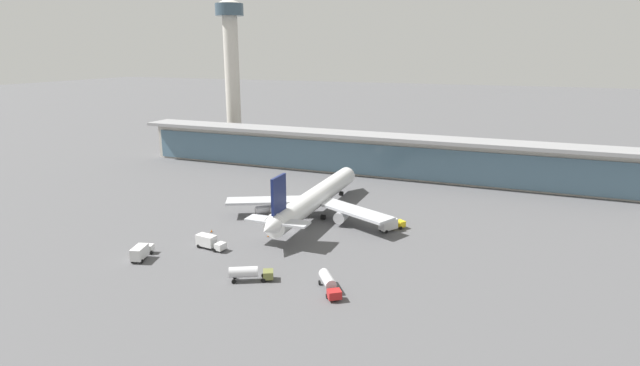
# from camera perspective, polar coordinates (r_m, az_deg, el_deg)

# --- Properties ---
(ground_plane) EXTENTS (1200.00, 1200.00, 0.00)m
(ground_plane) POSITION_cam_1_polar(r_m,az_deg,el_deg) (126.37, -3.35, -5.44)
(ground_plane) COLOR #515154
(airliner_on_stand) EXTENTS (47.53, 61.64, 16.45)m
(airliner_on_stand) POSITION_cam_1_polar(r_m,az_deg,el_deg) (135.10, -0.60, -1.75)
(airliner_on_stand) COLOR white
(airliner_on_stand) RESTS_ON ground
(service_truck_near_nose_olive) EXTENTS (8.68, 5.93, 2.95)m
(service_truck_near_nose_olive) POSITION_cam_1_polar(r_m,az_deg,el_deg) (100.26, -8.11, -10.11)
(service_truck_near_nose_olive) COLOR olive
(service_truck_near_nose_olive) RESTS_ON ground
(service_truck_under_wing_white) EXTENTS (7.55, 3.30, 3.10)m
(service_truck_under_wing_white) POSITION_cam_1_polar(r_m,az_deg,el_deg) (117.29, -12.57, -6.55)
(service_truck_under_wing_white) COLOR silver
(service_truck_under_wing_white) RESTS_ON ground
(service_truck_mid_apron_white) EXTENTS (4.26, 7.65, 3.10)m
(service_truck_mid_apron_white) POSITION_cam_1_polar(r_m,az_deg,el_deg) (115.78, -19.75, -7.38)
(service_truck_mid_apron_white) COLOR silver
(service_truck_mid_apron_white) RESTS_ON ground
(service_truck_by_tail_yellow) EXTENTS (6.02, 7.32, 3.10)m
(service_truck_by_tail_yellow) POSITION_cam_1_polar(r_m,az_deg,el_deg) (126.90, 8.07, -4.67)
(service_truck_by_tail_yellow) COLOR yellow
(service_truck_by_tail_yellow) RESTS_ON ground
(service_truck_on_taxiway_yellow) EXTENTS (7.89, 7.43, 2.95)m
(service_truck_on_taxiway_yellow) POSITION_cam_1_polar(r_m,az_deg,el_deg) (137.60, -5.81, -3.03)
(service_truck_on_taxiway_yellow) COLOR yellow
(service_truck_on_taxiway_yellow) RESTS_ON ground
(service_truck_at_far_stand_red) EXTENTS (6.87, 8.28, 2.95)m
(service_truck_at_far_stand_red) POSITION_cam_1_polar(r_m,az_deg,el_deg) (95.36, 1.03, -11.32)
(service_truck_at_far_stand_red) COLOR #B21E1E
(service_truck_at_far_stand_red) RESTS_ON ground
(terminal_building) EXTENTS (183.60, 12.80, 15.20)m
(terminal_building) POSITION_cam_1_polar(r_m,az_deg,el_deg) (182.38, 5.26, 3.42)
(terminal_building) COLOR beige
(terminal_building) RESTS_ON ground
(control_tower) EXTENTS (12.00, 12.00, 70.69)m
(control_tower) POSITION_cam_1_polar(r_m,az_deg,el_deg) (226.93, -10.06, 13.30)
(control_tower) COLOR beige
(control_tower) RESTS_ON ground
(safety_cone_alpha) EXTENTS (0.62, 0.62, 0.70)m
(safety_cone_alpha) POSITION_cam_1_polar(r_m,az_deg,el_deg) (127.87, -12.30, -5.37)
(safety_cone_alpha) COLOR orange
(safety_cone_alpha) RESTS_ON ground
(safety_cone_bravo) EXTENTS (0.62, 0.62, 0.70)m
(safety_cone_bravo) POSITION_cam_1_polar(r_m,az_deg,el_deg) (122.66, -5.94, -5.98)
(safety_cone_bravo) COLOR orange
(safety_cone_bravo) RESTS_ON ground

